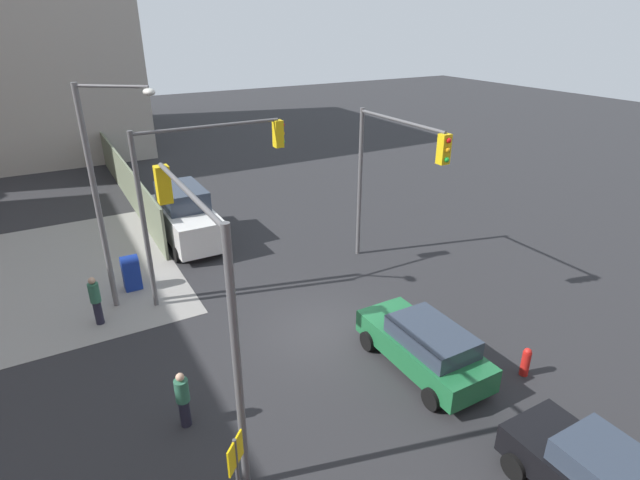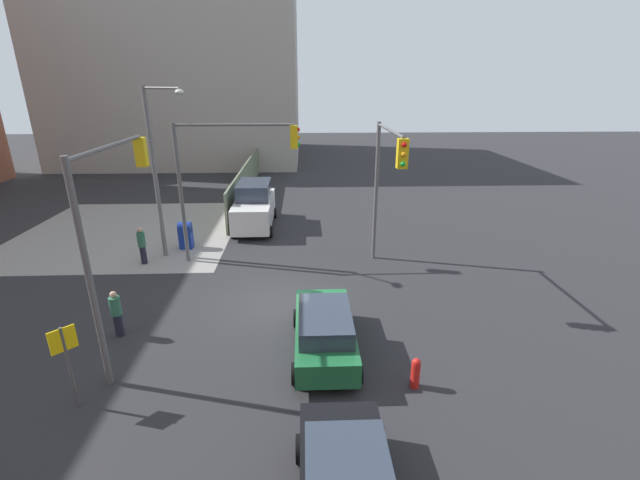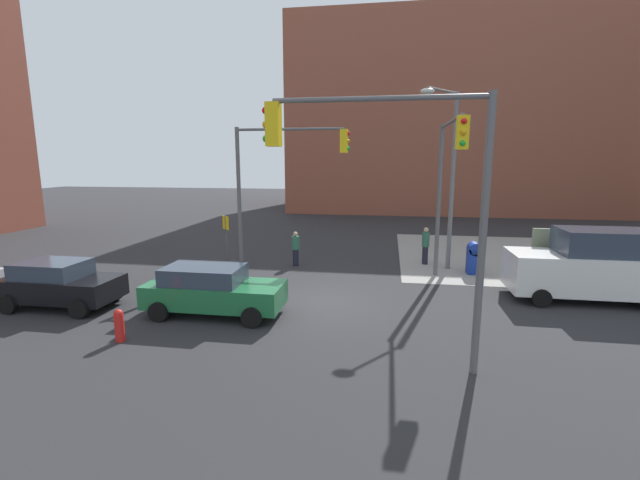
{
  "view_description": "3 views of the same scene",
  "coord_description": "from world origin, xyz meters",
  "px_view_note": "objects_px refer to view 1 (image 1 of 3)",
  "views": [
    {
      "loc": [
        -12.47,
        7.07,
        9.84
      ],
      "look_at": [
        1.72,
        -0.96,
        2.53
      ],
      "focal_mm": 28.0,
      "sensor_mm": 36.0,
      "label": 1
    },
    {
      "loc": [
        -14.84,
        -1.14,
        8.13
      ],
      "look_at": [
        0.55,
        -1.73,
        2.43
      ],
      "focal_mm": 24.0,
      "sensor_mm": 36.0,
      "label": 2
    },
    {
      "loc": [
        2.37,
        -14.5,
        5.03
      ],
      "look_at": [
        0.08,
        -0.32,
        2.34
      ],
      "focal_mm": 24.0,
      "sensor_mm": 36.0,
      "label": 3
    }
  ],
  "objects_px": {
    "traffic_signal_ne_corner": "(200,177)",
    "fire_hydrant": "(526,361)",
    "street_lamp_corner": "(104,185)",
    "mailbox_blue": "(131,271)",
    "coupe_green": "(424,346)",
    "traffic_signal_se_corner": "(389,165)",
    "traffic_signal_nw_corner": "(201,272)",
    "sedan_black": "(600,479)",
    "pedestrian_crossing": "(96,300)",
    "pedestrian_waiting": "(183,399)",
    "van_white_delivery": "(186,216)"
  },
  "relations": [
    {
      "from": "mailbox_blue",
      "to": "traffic_signal_ne_corner",
      "type": "bearing_deg",
      "value": -122.8
    },
    {
      "from": "traffic_signal_se_corner",
      "to": "pedestrian_waiting",
      "type": "bearing_deg",
      "value": 115.02
    },
    {
      "from": "pedestrian_waiting",
      "to": "mailbox_blue",
      "type": "bearing_deg",
      "value": -14.19
    },
    {
      "from": "van_white_delivery",
      "to": "pedestrian_waiting",
      "type": "bearing_deg",
      "value": 163.72
    },
    {
      "from": "mailbox_blue",
      "to": "traffic_signal_nw_corner",
      "type": "bearing_deg",
      "value": -176.72
    },
    {
      "from": "traffic_signal_se_corner",
      "to": "pedestrian_waiting",
      "type": "relative_size",
      "value": 3.9
    },
    {
      "from": "street_lamp_corner",
      "to": "pedestrian_crossing",
      "type": "xyz_separation_m",
      "value": [
        -0.78,
        1.0,
        -3.74
      ]
    },
    {
      "from": "mailbox_blue",
      "to": "pedestrian_crossing",
      "type": "xyz_separation_m",
      "value": [
        -2.0,
        1.5,
        0.19
      ]
    },
    {
      "from": "traffic_signal_nw_corner",
      "to": "street_lamp_corner",
      "type": "distance_m",
      "value": 7.57
    },
    {
      "from": "sedan_black",
      "to": "traffic_signal_ne_corner",
      "type": "bearing_deg",
      "value": 17.73
    },
    {
      "from": "traffic_signal_se_corner",
      "to": "fire_hydrant",
      "type": "height_order",
      "value": "traffic_signal_se_corner"
    },
    {
      "from": "traffic_signal_se_corner",
      "to": "mailbox_blue",
      "type": "bearing_deg",
      "value": 68.87
    },
    {
      "from": "traffic_signal_nw_corner",
      "to": "street_lamp_corner",
      "type": "bearing_deg",
      "value": 7.62
    },
    {
      "from": "mailbox_blue",
      "to": "fire_hydrant",
      "type": "xyz_separation_m",
      "value": [
        -11.2,
        -9.2,
        -0.28
      ]
    },
    {
      "from": "traffic_signal_nw_corner",
      "to": "mailbox_blue",
      "type": "distance_m",
      "value": 9.54
    },
    {
      "from": "fire_hydrant",
      "to": "coupe_green",
      "type": "distance_m",
      "value": 3.04
    },
    {
      "from": "van_white_delivery",
      "to": "sedan_black",
      "type": "bearing_deg",
      "value": -168.69
    },
    {
      "from": "traffic_signal_se_corner",
      "to": "street_lamp_corner",
      "type": "xyz_separation_m",
      "value": [
        2.45,
        10.0,
        0.09
      ]
    },
    {
      "from": "street_lamp_corner",
      "to": "sedan_black",
      "type": "bearing_deg",
      "value": -151.77
    },
    {
      "from": "traffic_signal_nw_corner",
      "to": "coupe_green",
      "type": "xyz_separation_m",
      "value": [
        -0.76,
        -6.23,
        -3.77
      ]
    },
    {
      "from": "traffic_signal_nw_corner",
      "to": "traffic_signal_se_corner",
      "type": "relative_size",
      "value": 1.0
    },
    {
      "from": "traffic_signal_se_corner",
      "to": "pedestrian_waiting",
      "type": "xyz_separation_m",
      "value": [
        -4.53,
        9.7,
        -3.75
      ]
    },
    {
      "from": "traffic_signal_se_corner",
      "to": "pedestrian_crossing",
      "type": "relative_size",
      "value": 3.56
    },
    {
      "from": "street_lamp_corner",
      "to": "fire_hydrant",
      "type": "bearing_deg",
      "value": -135.81
    },
    {
      "from": "coupe_green",
      "to": "traffic_signal_se_corner",
      "type": "bearing_deg",
      "value": -25.55
    },
    {
      "from": "van_white_delivery",
      "to": "pedestrian_waiting",
      "type": "height_order",
      "value": "van_white_delivery"
    },
    {
      "from": "traffic_signal_nw_corner",
      "to": "van_white_delivery",
      "type": "distance_m",
      "value": 12.9
    },
    {
      "from": "traffic_signal_ne_corner",
      "to": "fire_hydrant",
      "type": "distance_m",
      "value": 12.27
    },
    {
      "from": "fire_hydrant",
      "to": "van_white_delivery",
      "type": "distance_m",
      "value": 15.85
    },
    {
      "from": "traffic_signal_se_corner",
      "to": "traffic_signal_ne_corner",
      "type": "height_order",
      "value": "same"
    },
    {
      "from": "coupe_green",
      "to": "mailbox_blue",
      "type": "bearing_deg",
      "value": 35.36
    },
    {
      "from": "traffic_signal_ne_corner",
      "to": "pedestrian_crossing",
      "type": "bearing_deg",
      "value": 94.15
    },
    {
      "from": "traffic_signal_se_corner",
      "to": "sedan_black",
      "type": "height_order",
      "value": "traffic_signal_se_corner"
    },
    {
      "from": "traffic_signal_se_corner",
      "to": "van_white_delivery",
      "type": "relative_size",
      "value": 1.2
    },
    {
      "from": "street_lamp_corner",
      "to": "coupe_green",
      "type": "bearing_deg",
      "value": -138.8
    },
    {
      "from": "sedan_black",
      "to": "street_lamp_corner",
      "type": "bearing_deg",
      "value": 28.23
    },
    {
      "from": "traffic_signal_se_corner",
      "to": "fire_hydrant",
      "type": "distance_m",
      "value": 8.59
    },
    {
      "from": "sedan_black",
      "to": "traffic_signal_se_corner",
      "type": "bearing_deg",
      "value": -13.01
    },
    {
      "from": "street_lamp_corner",
      "to": "mailbox_blue",
      "type": "distance_m",
      "value": 4.15
    },
    {
      "from": "fire_hydrant",
      "to": "pedestrian_crossing",
      "type": "bearing_deg",
      "value": 49.31
    },
    {
      "from": "coupe_green",
      "to": "fire_hydrant",
      "type": "bearing_deg",
      "value": -124.86
    },
    {
      "from": "traffic_signal_se_corner",
      "to": "pedestrian_crossing",
      "type": "height_order",
      "value": "traffic_signal_se_corner"
    },
    {
      "from": "pedestrian_waiting",
      "to": "sedan_black",
      "type": "bearing_deg",
      "value": -146.56
    },
    {
      "from": "pedestrian_waiting",
      "to": "traffic_signal_se_corner",
      "type": "bearing_deg",
      "value": -77.77
    },
    {
      "from": "fire_hydrant",
      "to": "sedan_black",
      "type": "height_order",
      "value": "sedan_black"
    },
    {
      "from": "traffic_signal_se_corner",
      "to": "traffic_signal_ne_corner",
      "type": "distance_m",
      "value": 7.14
    },
    {
      "from": "pedestrian_crossing",
      "to": "pedestrian_waiting",
      "type": "height_order",
      "value": "pedestrian_crossing"
    },
    {
      "from": "traffic_signal_nw_corner",
      "to": "sedan_black",
      "type": "height_order",
      "value": "traffic_signal_nw_corner"
    },
    {
      "from": "sedan_black",
      "to": "fire_hydrant",
      "type": "bearing_deg",
      "value": -31.42
    },
    {
      "from": "mailbox_blue",
      "to": "coupe_green",
      "type": "relative_size",
      "value": 0.32
    }
  ]
}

